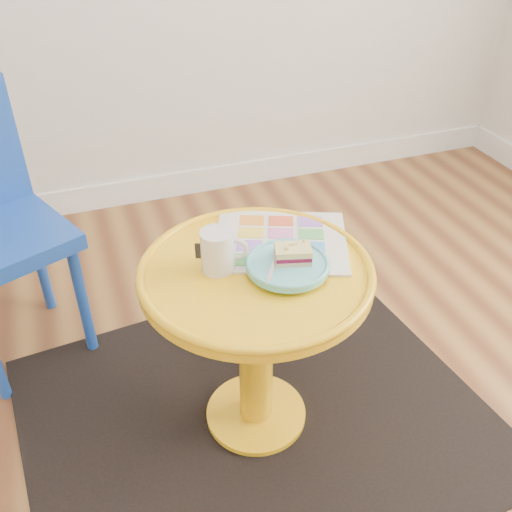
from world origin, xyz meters
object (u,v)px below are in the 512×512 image
object	(u,v)px
newspaper	(281,241)
mug	(218,250)
plate	(288,265)
side_table	(256,317)

from	to	relation	value
newspaper	mug	distance (m)	0.20
mug	plate	size ratio (longest dim) A/B	0.56
mug	side_table	bearing A→B (deg)	-1.64
mug	plate	bearing A→B (deg)	-4.55
newspaper	plate	size ratio (longest dim) A/B	1.71
side_table	mug	world-z (taller)	mug
newspaper	side_table	bearing A→B (deg)	-115.41
side_table	plate	xyz separation A→B (m)	(0.07, -0.04, 0.17)
mug	plate	xyz separation A→B (m)	(0.15, -0.07, -0.04)
side_table	plate	bearing A→B (deg)	-27.92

